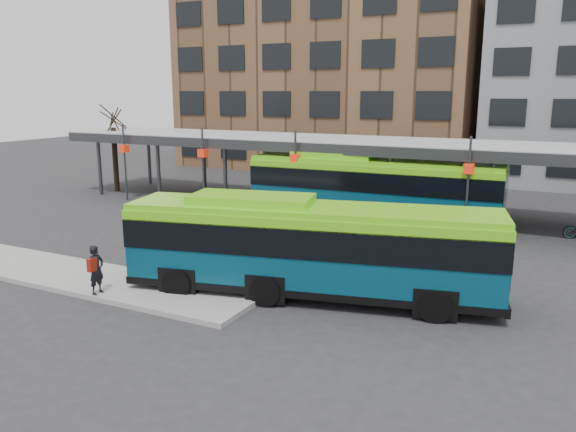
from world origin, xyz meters
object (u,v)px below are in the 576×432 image
Objects in this scene: tree at (115,156)px; bus_rear at (372,186)px; pedestrian at (96,269)px; bus_front at (309,246)px.

bus_rear is (18.92, -1.04, -0.53)m from tree.
pedestrian is at bearing -48.39° from tree.
bus_rear reaches higher than pedestrian.
bus_front is 11.88m from bus_rear.
bus_front is 7.15m from pedestrian.
tree is at bearing 174.92° from bus_rear.
bus_front is 0.95× the size of bus_rear.
bus_rear is at bearing -18.67° from pedestrian.
bus_rear is at bearing -3.16° from tree.
pedestrian is (-6.24, -3.41, -0.75)m from bus_front.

